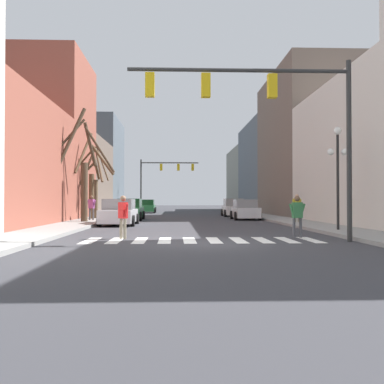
% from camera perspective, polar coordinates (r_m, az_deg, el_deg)
% --- Properties ---
extents(ground_plane, '(240.00, 240.00, 0.00)m').
position_cam_1_polar(ground_plane, '(15.49, 1.46, -6.49)').
color(ground_plane, '#38383D').
extents(sidewalk_left, '(2.46, 90.00, 0.15)m').
position_cam_1_polar(sidewalk_left, '(16.48, -22.57, -5.83)').
color(sidewalk_left, gray).
rests_on(sidewalk_left, ground_plane).
extents(building_row_left, '(6.00, 51.98, 13.67)m').
position_cam_1_polar(building_row_left, '(36.47, -18.04, 5.20)').
color(building_row_left, beige).
rests_on(building_row_left, ground_plane).
extents(building_row_right, '(6.00, 68.31, 13.14)m').
position_cam_1_polar(building_row_right, '(44.65, 13.35, 4.20)').
color(building_row_right, beige).
rests_on(building_row_right, ground_plane).
extents(crosswalk_stripes, '(8.55, 2.60, 0.01)m').
position_cam_1_polar(crosswalk_stripes, '(16.54, 1.23, -6.14)').
color(crosswalk_stripes, white).
rests_on(crosswalk_stripes, ground_plane).
extents(traffic_signal_near, '(7.95, 0.28, 6.46)m').
position_cam_1_polar(traffic_signal_near, '(16.37, 9.51, 10.86)').
color(traffic_signal_near, '#2D2D2D').
rests_on(traffic_signal_near, ground_plane).
extents(traffic_signal_far, '(7.20, 0.28, 6.54)m').
position_cam_1_polar(traffic_signal_far, '(55.69, -3.80, 2.43)').
color(traffic_signal_far, '#2D2D2D').
rests_on(traffic_signal_far, ground_plane).
extents(street_lamp_right_corner, '(0.95, 0.36, 4.63)m').
position_cam_1_polar(street_lamp_right_corner, '(21.34, 18.01, 4.22)').
color(street_lamp_right_corner, black).
rests_on(street_lamp_right_corner, sidewalk_right).
extents(car_at_intersection, '(2.09, 4.75, 1.54)m').
position_cam_1_polar(car_at_intersection, '(26.92, -9.24, -2.63)').
color(car_at_intersection, silver).
rests_on(car_at_intersection, ground_plane).
extents(car_parked_right_far, '(1.97, 4.10, 1.54)m').
position_cam_1_polar(car_parked_right_far, '(34.39, 6.77, -2.30)').
color(car_parked_right_far, silver).
rests_on(car_parked_right_far, ground_plane).
extents(car_parked_right_near, '(1.96, 4.30, 1.63)m').
position_cam_1_polar(car_parked_right_near, '(41.43, 5.25, -2.04)').
color(car_parked_right_near, white).
rests_on(car_parked_right_near, ground_plane).
extents(car_parked_right_mid, '(2.06, 4.70, 1.56)m').
position_cam_1_polar(car_parked_right_mid, '(53.01, -5.75, -1.86)').
color(car_parked_right_mid, '#236B38').
rests_on(car_parked_right_mid, ground_plane).
extents(car_parked_left_near, '(1.97, 4.88, 1.59)m').
position_cam_1_polar(car_parked_left_near, '(33.92, -7.86, -2.27)').
color(car_parked_left_near, '#236B38').
rests_on(car_parked_left_near, ground_plane).
extents(pedestrian_on_right_sidewalk, '(0.68, 0.38, 1.65)m').
position_cam_1_polar(pedestrian_on_right_sidewalk, '(30.84, -12.65, -1.68)').
color(pedestrian_on_right_sidewalk, '#4C4C51').
rests_on(pedestrian_on_right_sidewalk, sidewalk_left).
extents(pedestrian_on_left_sidewalk, '(0.49, 0.62, 1.65)m').
position_cam_1_polar(pedestrian_on_left_sidewalk, '(17.26, -8.75, -2.68)').
color(pedestrian_on_left_sidewalk, '#7A705B').
rests_on(pedestrian_on_left_sidewalk, ground_plane).
extents(pedestrian_near_right_corner, '(0.71, 0.28, 1.64)m').
position_cam_1_polar(pedestrian_near_right_corner, '(18.08, 13.22, -2.61)').
color(pedestrian_near_right_corner, '#4C4C51').
rests_on(pedestrian_near_right_corner, ground_plane).
extents(pedestrian_waiting_at_curb, '(0.69, 0.39, 1.69)m').
position_cam_1_polar(pedestrian_waiting_at_curb, '(27.95, 13.18, -1.69)').
color(pedestrian_waiting_at_curb, '#7A705B').
rests_on(pedestrian_waiting_at_curb, sidewalk_right).
extents(street_tree_right_far, '(2.63, 1.41, 5.59)m').
position_cam_1_polar(street_tree_right_far, '(34.04, -12.28, 0.95)').
color(street_tree_right_far, brown).
rests_on(street_tree_right_far, sidewalk_left).
extents(street_tree_left_far, '(4.07, 2.60, 7.14)m').
position_cam_1_polar(street_tree_left_far, '(28.94, -13.73, 2.68)').
color(street_tree_left_far, '#473828').
rests_on(street_tree_left_far, sidewalk_left).
extents(street_tree_right_mid, '(3.33, 2.77, 6.22)m').
position_cam_1_polar(street_tree_right_mid, '(33.19, -12.62, 1.51)').
color(street_tree_right_mid, brown).
rests_on(street_tree_right_mid, sidewalk_left).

